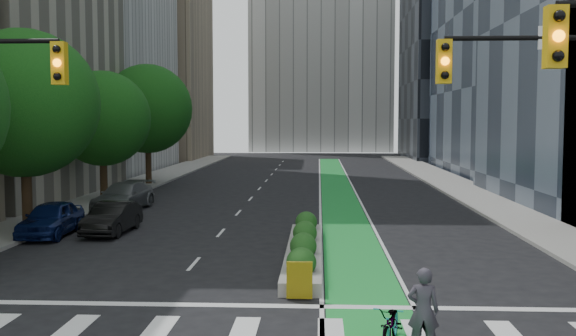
# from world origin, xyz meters

# --- Properties ---
(ground) EXTENTS (160.00, 160.00, 0.00)m
(ground) POSITION_xyz_m (0.00, 0.00, 0.00)
(ground) COLOR black
(ground) RESTS_ON ground
(sidewalk_left) EXTENTS (3.60, 90.00, 0.15)m
(sidewalk_left) POSITION_xyz_m (-11.80, 25.00, 0.07)
(sidewalk_left) COLOR gray
(sidewalk_left) RESTS_ON ground
(sidewalk_right) EXTENTS (3.60, 90.00, 0.15)m
(sidewalk_right) POSITION_xyz_m (11.80, 25.00, 0.07)
(sidewalk_right) COLOR gray
(sidewalk_right) RESTS_ON ground
(bike_lane_paint) EXTENTS (2.20, 70.00, 0.01)m
(bike_lane_paint) POSITION_xyz_m (3.00, 30.00, 0.01)
(bike_lane_paint) COLOR green
(bike_lane_paint) RESTS_ON ground
(building_tan_far) EXTENTS (14.00, 16.00, 26.00)m
(building_tan_far) POSITION_xyz_m (-20.00, 66.00, 13.00)
(building_tan_far) COLOR tan
(building_tan_far) RESTS_ON ground
(building_dark_end) EXTENTS (14.00, 18.00, 28.00)m
(building_dark_end) POSITION_xyz_m (20.00, 68.00, 14.00)
(building_dark_end) COLOR black
(building_dark_end) RESTS_ON ground
(tree_mid) EXTENTS (6.40, 6.40, 8.78)m
(tree_mid) POSITION_xyz_m (-11.00, 12.00, 5.57)
(tree_mid) COLOR black
(tree_mid) RESTS_ON ground
(tree_midfar) EXTENTS (5.60, 5.60, 7.76)m
(tree_midfar) POSITION_xyz_m (-11.00, 22.00, 4.95)
(tree_midfar) COLOR black
(tree_midfar) RESTS_ON ground
(tree_far) EXTENTS (6.60, 6.60, 9.00)m
(tree_far) POSITION_xyz_m (-11.00, 32.00, 5.69)
(tree_far) COLOR black
(tree_far) RESTS_ON ground
(median_planter) EXTENTS (1.20, 10.26, 1.10)m
(median_planter) POSITION_xyz_m (1.20, 7.04, 0.37)
(median_planter) COLOR gray
(median_planter) RESTS_ON ground
(bicycle) EXTENTS (1.07, 1.89, 0.94)m
(bicycle) POSITION_xyz_m (3.28, -1.61, 0.47)
(bicycle) COLOR gray
(bicycle) RESTS_ON ground
(cyclist) EXTENTS (0.71, 0.51, 1.81)m
(cyclist) POSITION_xyz_m (3.89, -2.00, 0.91)
(cyclist) COLOR #3A3641
(cyclist) RESTS_ON ground
(parked_car_left_near) EXTENTS (1.87, 4.36, 1.47)m
(parked_car_left_near) POSITION_xyz_m (-9.50, 10.95, 0.73)
(parked_car_left_near) COLOR #0D1B50
(parked_car_left_near) RESTS_ON ground
(parked_car_left_mid) EXTENTS (1.57, 4.13, 1.34)m
(parked_car_left_mid) POSITION_xyz_m (-7.13, 11.64, 0.67)
(parked_car_left_mid) COLOR black
(parked_car_left_mid) RESTS_ON ground
(parked_car_left_far) EXTENTS (2.61, 5.30, 1.48)m
(parked_car_left_far) POSITION_xyz_m (-8.82, 18.72, 0.74)
(parked_car_left_far) COLOR #55575A
(parked_car_left_far) RESTS_ON ground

